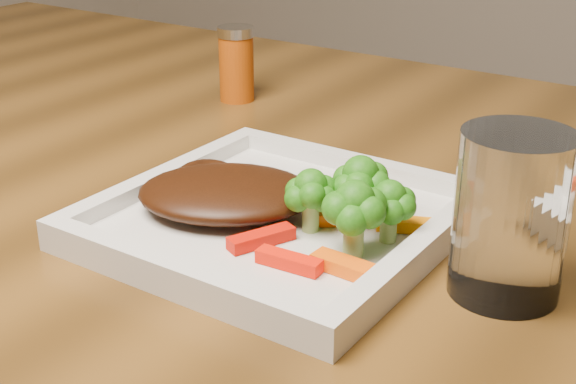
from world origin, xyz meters
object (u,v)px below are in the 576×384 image
Objects in this scene: drinking_glass at (511,216)px; spice_shaker at (236,64)px; steak at (227,193)px; plate at (278,224)px.

spice_shaker is at bearing 148.99° from drinking_glass.
steak is at bearing -53.93° from spice_shaker.
plate is 0.37m from spice_shaker.
spice_shaker reaches higher than steak.
drinking_glass is at bearing -31.01° from spice_shaker.
plate is 0.20m from drinking_glass.
spice_shaker is at bearing 132.63° from plate.
steak is (-0.04, -0.01, 0.02)m from plate.
steak is 0.35m from spice_shaker.
spice_shaker reaches higher than plate.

